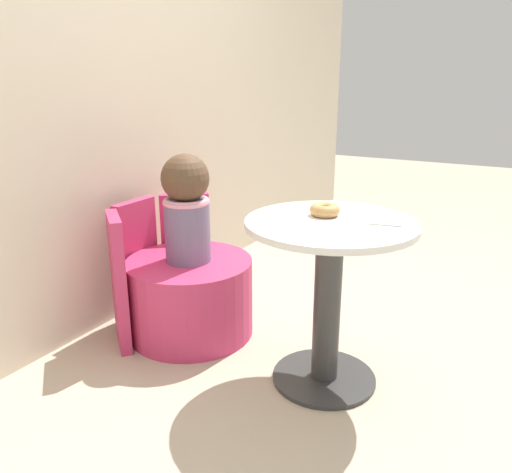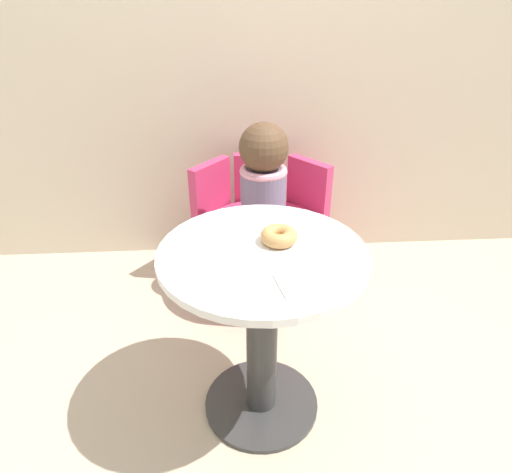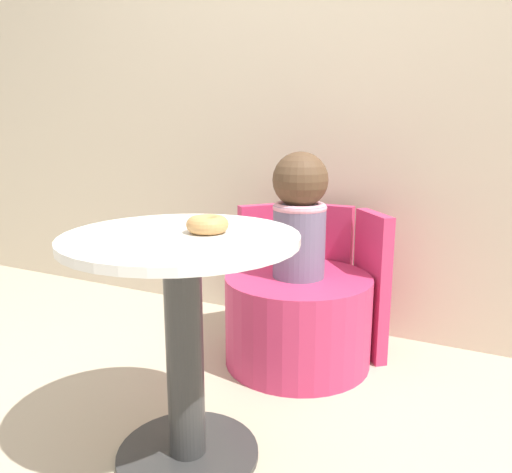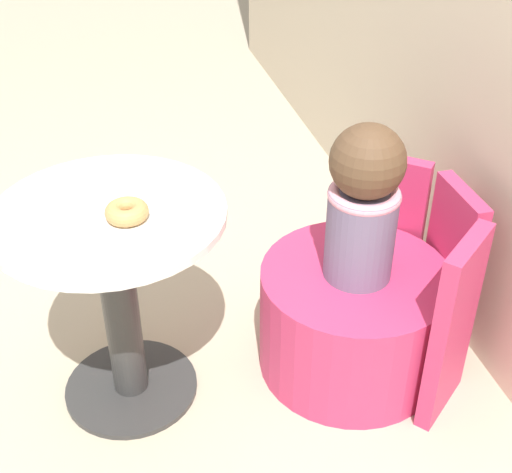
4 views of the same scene
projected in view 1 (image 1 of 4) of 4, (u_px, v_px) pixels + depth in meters
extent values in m
plane|color=#B7A88E|center=(317.00, 370.00, 2.11)|extent=(12.00, 12.00, 0.00)
cube|color=beige|center=(99.00, 74.00, 2.28)|extent=(6.00, 0.06, 2.40)
cylinder|color=#333333|center=(324.00, 377.00, 2.05)|extent=(0.42, 0.42, 0.02)
cylinder|color=#333333|center=(327.00, 305.00, 1.95)|extent=(0.11, 0.11, 0.63)
cylinder|color=white|center=(331.00, 224.00, 1.85)|extent=(0.64, 0.64, 0.02)
cylinder|color=#C63360|center=(190.00, 297.00, 2.38)|extent=(0.59, 0.59, 0.37)
cube|color=#C63360|center=(138.00, 261.00, 2.50)|extent=(0.25, 0.05, 0.62)
cube|color=#C63360|center=(186.00, 251.00, 2.65)|extent=(0.20, 0.23, 0.62)
cube|color=#C63360|center=(119.00, 282.00, 2.24)|extent=(0.20, 0.23, 0.62)
cylinder|color=slate|center=(187.00, 231.00, 2.28)|extent=(0.21, 0.21, 0.29)
torus|color=pink|center=(186.00, 202.00, 2.24)|extent=(0.21, 0.21, 0.04)
sphere|color=brown|center=(185.00, 178.00, 2.21)|extent=(0.22, 0.22, 0.22)
torus|color=tan|center=(324.00, 210.00, 1.91)|extent=(0.12, 0.12, 0.05)
cube|color=white|center=(385.00, 221.00, 1.83)|extent=(0.14, 0.14, 0.01)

